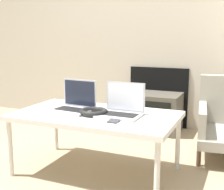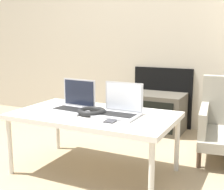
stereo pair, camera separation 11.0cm
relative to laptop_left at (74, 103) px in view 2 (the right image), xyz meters
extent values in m
cube|color=#B7AD99|center=(0.19, 1.44, 0.80)|extent=(7.00, 0.06, 2.60)
cube|color=black|center=(0.28, 1.40, -0.17)|extent=(0.66, 0.03, 0.66)
cube|color=silver|center=(0.19, -0.03, -0.07)|extent=(1.17, 0.67, 0.04)
cylinder|color=silver|center=(-0.36, -0.32, -0.30)|extent=(0.04, 0.04, 0.42)
cylinder|color=silver|center=(0.73, -0.32, -0.30)|extent=(0.04, 0.04, 0.42)
cylinder|color=silver|center=(-0.36, 0.27, -0.30)|extent=(0.04, 0.04, 0.42)
cylinder|color=silver|center=(0.73, 0.27, -0.30)|extent=(0.04, 0.04, 0.42)
cube|color=#B2B2B7|center=(0.00, -0.04, -0.04)|extent=(0.31, 0.26, 0.02)
cube|color=black|center=(0.00, -0.04, -0.03)|extent=(0.26, 0.15, 0.00)
cube|color=#B2B2B7|center=(0.01, 0.07, 0.07)|extent=(0.29, 0.03, 0.21)
cube|color=black|center=(0.01, 0.07, 0.07)|extent=(0.27, 0.03, 0.19)
cube|color=#B2B2B7|center=(0.38, -0.04, -0.04)|extent=(0.30, 0.24, 0.02)
cube|color=black|center=(0.38, -0.04, -0.03)|extent=(0.25, 0.13, 0.00)
cube|color=#B2B2B7|center=(0.38, 0.07, 0.07)|extent=(0.29, 0.01, 0.21)
cube|color=white|center=(0.38, 0.07, 0.07)|extent=(0.27, 0.01, 0.19)
torus|color=black|center=(0.19, -0.06, -0.03)|extent=(0.20, 0.20, 0.04)
cube|color=#333338|center=(0.40, -0.15, -0.05)|extent=(0.07, 0.14, 0.01)
cube|color=#4C473D|center=(0.28, 1.18, -0.30)|extent=(0.58, 0.41, 0.41)
cube|color=black|center=(0.28, 0.98, -0.30)|extent=(0.48, 0.01, 0.32)
cube|color=gray|center=(0.86, 0.64, -0.17)|extent=(0.13, 0.59, 0.20)
cylinder|color=#4C3828|center=(0.88, 0.40, -0.43)|extent=(0.04, 0.04, 0.15)
cylinder|color=#4C3828|center=(0.88, 0.95, -0.43)|extent=(0.04, 0.04, 0.15)
camera|label=1|loc=(1.17, -1.99, 0.50)|focal=50.00mm
camera|label=2|loc=(1.27, -1.95, 0.50)|focal=50.00mm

